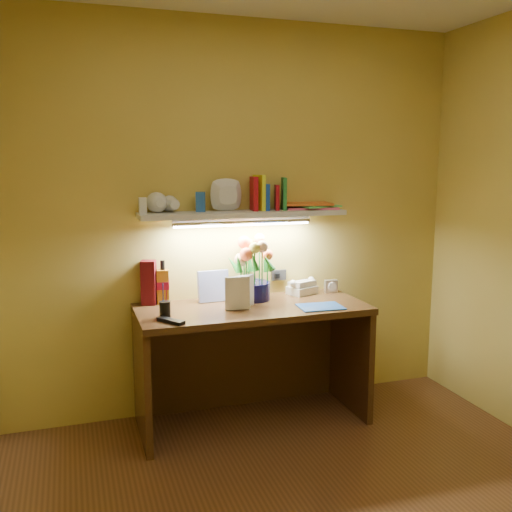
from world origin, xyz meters
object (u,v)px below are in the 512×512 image
Objects in this scene: telephone at (302,286)px; desk_clock at (331,286)px; flower_bouquet at (252,269)px; whisky_bottle at (163,282)px; desk at (252,365)px.

desk_clock is at bearing -26.80° from telephone.
flower_bouquet is 1.47× the size of whisky_bottle.
flower_bouquet is (0.05, 0.16, 0.57)m from desk.
desk_clock is at bearing 16.54° from desk.
telephone is 0.20m from desk_clock.
telephone is at bearing 26.03° from desk.
telephone is at bearing -2.24° from whisky_bottle.
whisky_bottle reaches higher than desk_clock.
whisky_bottle is (-0.50, 0.24, 0.51)m from desk.
desk_clock reaches higher than desk.
flower_bouquet is 4.69× the size of desk_clock.
desk_clock is (0.56, 0.02, -0.16)m from flower_bouquet.
desk_clock is (0.62, 0.18, 0.42)m from desk.
flower_bouquet reaches higher than desk.
desk_clock is (0.20, -0.02, -0.01)m from telephone.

